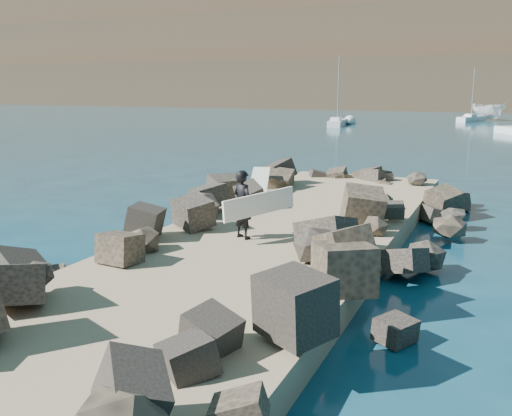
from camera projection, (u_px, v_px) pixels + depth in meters
name	position (u px, v px, depth m)	size (l,w,h in m)	color
ground	(271.00, 256.00, 15.06)	(800.00, 800.00, 0.00)	#0F384C
jetty	(239.00, 267.00, 13.20)	(6.00, 26.00, 0.60)	#8C7759
riprap_left	(146.00, 240.00, 14.75)	(2.60, 22.00, 1.00)	#262421
riprap_right	(368.00, 268.00, 12.47)	(2.60, 22.00, 1.00)	black
surfboard_resting	(260.00, 183.00, 20.07)	(0.62, 2.47, 0.08)	white
boat_imported	(489.00, 111.00, 74.31)	(2.21, 5.89, 2.27)	silver
surfer_with_board	(245.00, 204.00, 14.35)	(1.40, 1.92, 1.75)	black
sailboat_b	(471.00, 119.00, 71.62)	(3.20, 5.55, 6.80)	silver
sailboat_a	(337.00, 123.00, 64.12)	(2.33, 6.61, 7.87)	silver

